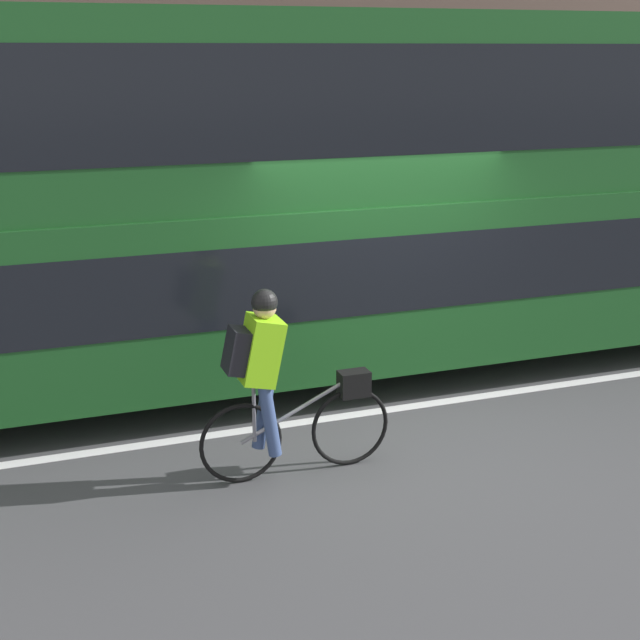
% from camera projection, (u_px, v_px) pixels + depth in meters
% --- Properties ---
extents(ground_plane, '(80.00, 80.00, 0.00)m').
position_uv_depth(ground_plane, '(392.00, 421.00, 8.62)').
color(ground_plane, '#424244').
extents(road_center_line, '(50.00, 0.14, 0.01)m').
position_uv_depth(road_center_line, '(382.00, 411.00, 8.85)').
color(road_center_line, silver).
rests_on(road_center_line, ground_plane).
extents(sidewalk_curb, '(60.00, 2.42, 0.15)m').
position_uv_depth(sidewalk_curb, '(258.00, 293.00, 12.83)').
color(sidewalk_curb, '#A8A399').
rests_on(sidewalk_curb, ground_plane).
extents(bus, '(11.27, 2.54, 3.80)m').
position_uv_depth(bus, '(375.00, 179.00, 9.56)').
color(bus, black).
rests_on(bus, ground_plane).
extents(cyclist_on_bike, '(1.67, 0.32, 1.64)m').
position_uv_depth(cyclist_on_bike, '(276.00, 378.00, 7.25)').
color(cyclist_on_bike, black).
rests_on(cyclist_on_bike, ground_plane).
extents(trash_bin, '(0.55, 0.55, 0.97)m').
position_uv_depth(trash_bin, '(298.00, 253.00, 12.75)').
color(trash_bin, '#194C23').
rests_on(trash_bin, sidewalk_curb).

